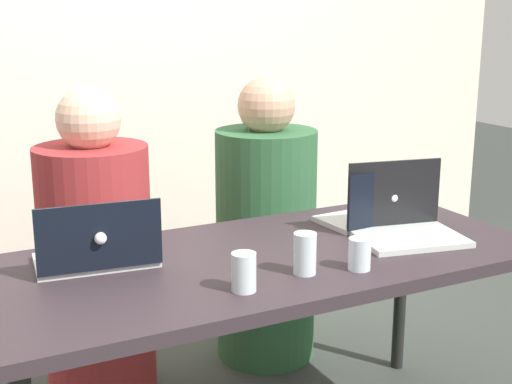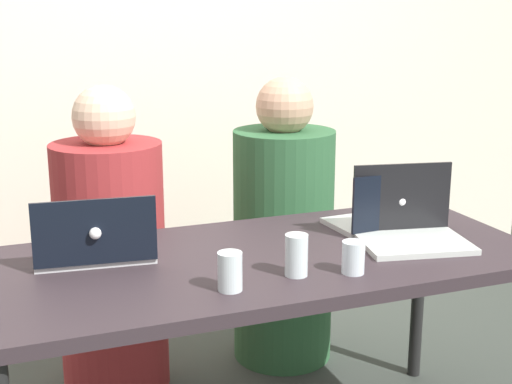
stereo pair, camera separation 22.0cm
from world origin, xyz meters
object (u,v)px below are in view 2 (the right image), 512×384
object	(u,v)px
laptop_back_right	(386,214)
water_glass_center	(296,258)
water_glass_left	(230,274)
laptop_back_left	(95,247)
laptop_front_right	(410,226)
person_on_right	(283,237)
person_on_left	(111,258)
water_glass_right	(353,259)

from	to	relation	value
laptop_back_right	water_glass_center	bearing A→B (deg)	29.28
water_glass_center	water_glass_left	world-z (taller)	water_glass_center
laptop_back_right	water_glass_center	world-z (taller)	laptop_back_right
laptop_back_left	water_glass_center	distance (m)	0.60
laptop_back_left	laptop_front_right	xyz separation A→B (m)	(0.97, -0.17, 0.01)
person_on_right	laptop_back_left	bearing A→B (deg)	44.43
person_on_left	laptop_back_left	world-z (taller)	person_on_left
person_on_left	person_on_right	world-z (taller)	person_on_right
laptop_front_right	water_glass_right	bearing A→B (deg)	-137.65
water_glass_right	water_glass_center	world-z (taller)	water_glass_center
laptop_back_right	water_glass_center	size ratio (longest dim) A/B	3.11
laptop_back_right	water_glass_right	bearing A→B (deg)	44.06
person_on_left	person_on_right	size ratio (longest dim) A/B	1.00
laptop_back_left	laptop_back_right	bearing A→B (deg)	-174.06
laptop_back_right	water_glass_center	xyz separation A→B (m)	(-0.48, -0.31, 0.01)
laptop_back_right	water_glass_left	xyz separation A→B (m)	(-0.69, -0.35, 0.00)
water_glass_right	water_glass_left	xyz separation A→B (m)	(-0.37, 0.00, 0.01)
water_glass_right	water_glass_center	distance (m)	0.16
laptop_front_right	laptop_back_right	bearing A→B (deg)	97.00
person_on_right	water_glass_center	distance (m)	0.98
laptop_front_right	water_glass_center	distance (m)	0.49
person_on_right	laptop_front_right	size ratio (longest dim) A/B	3.18
person_on_right	laptop_back_left	size ratio (longest dim) A/B	3.23
water_glass_right	laptop_back_right	bearing A→B (deg)	48.03
laptop_front_right	laptop_back_right	world-z (taller)	laptop_front_right
water_glass_left	laptop_back_right	bearing A→B (deg)	27.01
person_on_right	water_glass_right	xyz separation A→B (m)	(-0.18, -0.93, 0.23)
person_on_left	water_glass_center	xyz separation A→B (m)	(0.38, -0.88, 0.25)
person_on_right	water_glass_right	distance (m)	0.97
laptop_back_right	water_glass_left	size ratio (longest dim) A/B	3.52
person_on_right	water_glass_center	bearing A→B (deg)	79.64
laptop_back_left	laptop_back_right	distance (m)	0.99
laptop_back_right	water_glass_right	distance (m)	0.48
person_on_right	person_on_left	bearing A→B (deg)	10.69
laptop_front_right	laptop_back_left	bearing A→B (deg)	-178.90
water_glass_center	water_glass_left	bearing A→B (deg)	-169.85
person_on_right	water_glass_center	world-z (taller)	person_on_right
person_on_left	water_glass_center	world-z (taller)	person_on_left
person_on_right	laptop_front_right	distance (m)	0.79
laptop_back_left	water_glass_center	size ratio (longest dim) A/B	3.10
water_glass_right	water_glass_center	size ratio (longest dim) A/B	0.78
laptop_back_right	laptop_front_right	bearing A→B (deg)	81.92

